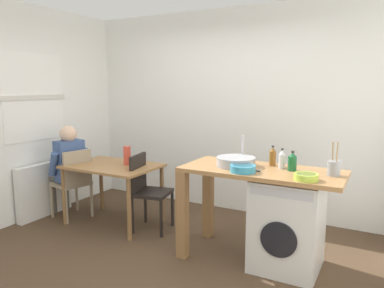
{
  "coord_description": "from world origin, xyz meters",
  "views": [
    {
      "loc": [
        1.89,
        -2.85,
        1.7
      ],
      "look_at": [
        0.11,
        0.45,
        1.1
      ],
      "focal_mm": 34.21,
      "sensor_mm": 36.0,
      "label": 1
    }
  ],
  "objects_px": {
    "dining_table": "(113,173)",
    "bottle_tall_green": "(273,157)",
    "seated_person": "(66,166)",
    "bottle_clear_small": "(292,162)",
    "bottle_squat_brown": "(282,159)",
    "utensil_crock": "(334,168)",
    "chair_person_seat": "(74,180)",
    "chair_opposite": "(147,188)",
    "vase": "(127,155)",
    "colander": "(306,176)",
    "washing_machine": "(287,223)",
    "mixing_bowl": "(243,168)"
  },
  "relations": [
    {
      "from": "chair_person_seat",
      "to": "chair_opposite",
      "type": "bearing_deg",
      "value": -68.45
    },
    {
      "from": "seated_person",
      "to": "bottle_squat_brown",
      "type": "height_order",
      "value": "seated_person"
    },
    {
      "from": "bottle_squat_brown",
      "to": "bottle_tall_green",
      "type": "bearing_deg",
      "value": 143.68
    },
    {
      "from": "washing_machine",
      "to": "colander",
      "type": "distance_m",
      "value": 0.59
    },
    {
      "from": "dining_table",
      "to": "seated_person",
      "type": "bearing_deg",
      "value": -173.48
    },
    {
      "from": "seated_person",
      "to": "utensil_crock",
      "type": "xyz_separation_m",
      "value": [
        3.25,
        0.02,
        0.32
      ]
    },
    {
      "from": "bottle_squat_brown",
      "to": "colander",
      "type": "xyz_separation_m",
      "value": [
        0.29,
        -0.33,
        -0.06
      ]
    },
    {
      "from": "bottle_tall_green",
      "to": "utensil_crock",
      "type": "distance_m",
      "value": 0.6
    },
    {
      "from": "utensil_crock",
      "to": "vase",
      "type": "xyz_separation_m",
      "value": [
        -2.4,
        0.16,
        -0.14
      ]
    },
    {
      "from": "chair_person_seat",
      "to": "colander",
      "type": "bearing_deg",
      "value": -81.07
    },
    {
      "from": "utensil_crock",
      "to": "vase",
      "type": "height_order",
      "value": "utensil_crock"
    },
    {
      "from": "chair_opposite",
      "to": "dining_table",
      "type": "bearing_deg",
      "value": -96.6
    },
    {
      "from": "chair_opposite",
      "to": "utensil_crock",
      "type": "bearing_deg",
      "value": 76.5
    },
    {
      "from": "dining_table",
      "to": "utensil_crock",
      "type": "xyz_separation_m",
      "value": [
        2.55,
        -0.06,
        0.35
      ]
    },
    {
      "from": "chair_opposite",
      "to": "bottle_squat_brown",
      "type": "height_order",
      "value": "bottle_squat_brown"
    },
    {
      "from": "utensil_crock",
      "to": "washing_machine",
      "type": "bearing_deg",
      "value": -171.9
    },
    {
      "from": "colander",
      "to": "vase",
      "type": "distance_m",
      "value": 2.26
    },
    {
      "from": "bottle_tall_green",
      "to": "bottle_clear_small",
      "type": "relative_size",
      "value": 1.07
    },
    {
      "from": "chair_opposite",
      "to": "utensil_crock",
      "type": "distance_m",
      "value": 2.13
    },
    {
      "from": "dining_table",
      "to": "bottle_squat_brown",
      "type": "height_order",
      "value": "bottle_squat_brown"
    },
    {
      "from": "seated_person",
      "to": "bottle_clear_small",
      "type": "height_order",
      "value": "seated_person"
    },
    {
      "from": "bottle_tall_green",
      "to": "dining_table",
      "type": "bearing_deg",
      "value": -177.43
    },
    {
      "from": "bottle_tall_green",
      "to": "colander",
      "type": "height_order",
      "value": "bottle_tall_green"
    },
    {
      "from": "chair_person_seat",
      "to": "mixing_bowl",
      "type": "xyz_separation_m",
      "value": [
        2.35,
        -0.19,
        0.45
      ]
    },
    {
      "from": "bottle_squat_brown",
      "to": "vase",
      "type": "xyz_separation_m",
      "value": [
        -1.92,
        0.1,
        -0.15
      ]
    },
    {
      "from": "seated_person",
      "to": "mixing_bowl",
      "type": "relative_size",
      "value": 5.17
    },
    {
      "from": "dining_table",
      "to": "bottle_clear_small",
      "type": "height_order",
      "value": "bottle_clear_small"
    },
    {
      "from": "bottle_clear_small",
      "to": "bottle_squat_brown",
      "type": "bearing_deg",
      "value": 157.59
    },
    {
      "from": "bottle_tall_green",
      "to": "utensil_crock",
      "type": "relative_size",
      "value": 0.66
    },
    {
      "from": "chair_person_seat",
      "to": "chair_opposite",
      "type": "xyz_separation_m",
      "value": [
        1.02,
        0.15,
        0.0
      ]
    },
    {
      "from": "bottle_squat_brown",
      "to": "utensil_crock",
      "type": "relative_size",
      "value": 0.65
    },
    {
      "from": "dining_table",
      "to": "washing_machine",
      "type": "height_order",
      "value": "washing_machine"
    },
    {
      "from": "washing_machine",
      "to": "vase",
      "type": "relative_size",
      "value": 3.75
    },
    {
      "from": "mixing_bowl",
      "to": "chair_opposite",
      "type": "bearing_deg",
      "value": 165.44
    },
    {
      "from": "seated_person",
      "to": "utensil_crock",
      "type": "height_order",
      "value": "utensil_crock"
    },
    {
      "from": "washing_machine",
      "to": "bottle_clear_small",
      "type": "height_order",
      "value": "bottle_clear_small"
    },
    {
      "from": "chair_person_seat",
      "to": "seated_person",
      "type": "relative_size",
      "value": 0.75
    },
    {
      "from": "seated_person",
      "to": "bottle_tall_green",
      "type": "height_order",
      "value": "seated_person"
    },
    {
      "from": "utensil_crock",
      "to": "chair_person_seat",
      "type": "bearing_deg",
      "value": -178.91
    },
    {
      "from": "dining_table",
      "to": "colander",
      "type": "bearing_deg",
      "value": -7.89
    },
    {
      "from": "chair_person_seat",
      "to": "washing_machine",
      "type": "xyz_separation_m",
      "value": [
        2.73,
        0.01,
        -0.08
      ]
    },
    {
      "from": "chair_person_seat",
      "to": "seated_person",
      "type": "height_order",
      "value": "seated_person"
    },
    {
      "from": "bottle_tall_green",
      "to": "vase",
      "type": "distance_m",
      "value": 1.82
    },
    {
      "from": "seated_person",
      "to": "bottle_squat_brown",
      "type": "distance_m",
      "value": 2.8
    },
    {
      "from": "washing_machine",
      "to": "utensil_crock",
      "type": "height_order",
      "value": "utensil_crock"
    },
    {
      "from": "utensil_crock",
      "to": "vase",
      "type": "distance_m",
      "value": 2.4
    },
    {
      "from": "colander",
      "to": "vase",
      "type": "relative_size",
      "value": 0.87
    },
    {
      "from": "washing_machine",
      "to": "chair_person_seat",
      "type": "bearing_deg",
      "value": -179.86
    },
    {
      "from": "washing_machine",
      "to": "mixing_bowl",
      "type": "relative_size",
      "value": 3.7
    },
    {
      "from": "dining_table",
      "to": "bottle_tall_green",
      "type": "relative_size",
      "value": 5.53
    }
  ]
}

